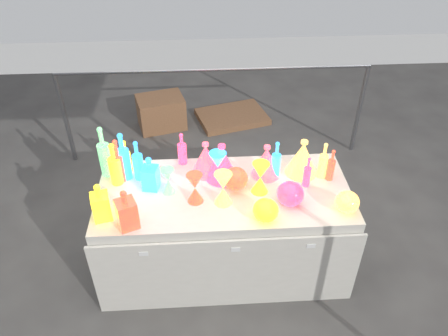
{
  "coord_description": "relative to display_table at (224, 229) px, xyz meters",
  "views": [
    {
      "loc": [
        -0.15,
        -2.36,
        2.76
      ],
      "look_at": [
        0.0,
        0.0,
        0.95
      ],
      "focal_mm": 35.0,
      "sensor_mm": 36.0,
      "label": 1
    }
  ],
  "objects": [
    {
      "name": "ground",
      "position": [
        -0.0,
        0.01,
        -0.37
      ],
      "size": [
        80.0,
        80.0,
        0.0
      ],
      "primitive_type": "plane",
      "color": "#615E5A",
      "rests_on": "ground"
    },
    {
      "name": "display_table",
      "position": [
        0.0,
        0.0,
        0.0
      ],
      "size": [
        1.84,
        0.83,
        0.75
      ],
      "color": "silver",
      "rests_on": "ground"
    },
    {
      "name": "cardboard_box_closed",
      "position": [
        -0.6,
        2.12,
        -0.18
      ],
      "size": [
        0.6,
        0.5,
        0.38
      ],
      "primitive_type": "cube",
      "rotation": [
        0.0,
        0.0,
        0.26
      ],
      "color": "#8D6040",
      "rests_on": "ground"
    },
    {
      "name": "cardboard_box_flat",
      "position": [
        0.24,
        2.23,
        -0.34
      ],
      "size": [
        0.92,
        0.76,
        0.07
      ],
      "primitive_type": "cube",
      "rotation": [
        0.0,
        0.0,
        0.27
      ],
      "color": "#8D6040",
      "rests_on": "ground"
    },
    {
      "name": "bottle_0",
      "position": [
        -0.77,
        0.14,
        0.55
      ],
      "size": [
        0.09,
        0.09,
        0.34
      ],
      "primitive_type": null,
      "rotation": [
        0.0,
        0.0,
        -0.04
      ],
      "color": "#BA3F11",
      "rests_on": "display_table"
    },
    {
      "name": "bottle_1",
      "position": [
        -0.71,
        0.2,
        0.57
      ],
      "size": [
        0.1,
        0.1,
        0.38
      ],
      "primitive_type": null,
      "rotation": [
        0.0,
        0.0,
        -0.08
      ],
      "color": "#198C2D",
      "rests_on": "display_table"
    },
    {
      "name": "bottle_2",
      "position": [
        -0.74,
        0.17,
        0.55
      ],
      "size": [
        0.1,
        0.1,
        0.35
      ],
      "primitive_type": null,
      "rotation": [
        0.0,
        0.0,
        -0.39
      ],
      "color": "orange",
      "rests_on": "display_table"
    },
    {
      "name": "bottle_3",
      "position": [
        -0.3,
        0.36,
        0.51
      ],
      "size": [
        0.08,
        0.08,
        0.27
      ],
      "primitive_type": null,
      "rotation": [
        0.0,
        0.0,
        0.15
      ],
      "color": "#2037BE",
      "rests_on": "display_table"
    },
    {
      "name": "bottle_5",
      "position": [
        -0.85,
        0.25,
        0.58
      ],
      "size": [
        0.11,
        0.11,
        0.41
      ],
      "primitive_type": null,
      "rotation": [
        0.0,
        0.0,
        -0.29
      ],
      "color": "#A72188",
      "rests_on": "display_table"
    },
    {
      "name": "bottle_6",
      "position": [
        -0.7,
        0.26,
        0.52
      ],
      "size": [
        0.09,
        0.09,
        0.28
      ],
      "primitive_type": null,
      "rotation": [
        0.0,
        0.0,
        0.39
      ],
      "color": "#BA3F11",
      "rests_on": "display_table"
    },
    {
      "name": "bottle_7",
      "position": [
        -0.61,
        0.19,
        0.54
      ],
      "size": [
        0.09,
        0.09,
        0.32
      ],
      "primitive_type": null,
      "rotation": [
        0.0,
        0.0,
        0.21
      ],
      "color": "#198C2D",
      "rests_on": "display_table"
    },
    {
      "name": "decanter_0",
      "position": [
        -0.81,
        -0.21,
        0.51
      ],
      "size": [
        0.14,
        0.14,
        0.28
      ],
      "primitive_type": null,
      "rotation": [
        0.0,
        0.0,
        0.25
      ],
      "color": "#BA3F11",
      "rests_on": "display_table"
    },
    {
      "name": "decanter_1",
      "position": [
        -0.64,
        -0.3,
        0.52
      ],
      "size": [
        0.16,
        0.16,
        0.29
      ],
      "primitive_type": null,
      "rotation": [
        0.0,
        0.0,
        0.4
      ],
      "color": "orange",
      "rests_on": "display_table"
    },
    {
      "name": "decanter_2",
      "position": [
        -0.51,
        0.07,
        0.51
      ],
      "size": [
        0.13,
        0.13,
        0.27
      ],
      "primitive_type": null,
      "rotation": [
        0.0,
        0.0,
        -0.2
      ],
      "color": "#198C2D",
      "rests_on": "display_table"
    },
    {
      "name": "hourglass_0",
      "position": [
        -0.2,
        -0.09,
        0.49
      ],
      "size": [
        0.14,
        0.14,
        0.22
      ],
      "primitive_type": null,
      "rotation": [
        0.0,
        0.0,
        -0.35
      ],
      "color": "orange",
      "rests_on": "display_table"
    },
    {
      "name": "hourglass_2",
      "position": [
        -0.01,
        -0.12,
        0.5
      ],
      "size": [
        0.13,
        0.13,
        0.25
      ],
      "primitive_type": null,
      "rotation": [
        0.0,
        0.0,
        -0.1
      ],
      "color": "#117061",
      "rests_on": "display_table"
    },
    {
      "name": "hourglass_3",
      "position": [
        -0.39,
        0.02,
        0.47
      ],
      "size": [
        0.12,
        0.12,
        0.19
      ],
      "primitive_type": null,
      "rotation": [
        0.0,
        0.0,
        -0.36
      ],
      "color": "#A72188",
      "rests_on": "display_table"
    },
    {
      "name": "hourglass_4",
      "position": [
        0.25,
        -0.01,
        0.5
      ],
      "size": [
        0.14,
        0.14,
        0.24
      ],
      "primitive_type": null,
      "rotation": [
        0.0,
        0.0,
        0.2
      ],
      "color": "#BA3F11",
      "rests_on": "display_table"
    },
    {
      "name": "hourglass_5",
      "position": [
        -0.04,
        0.11,
        0.5
      ],
      "size": [
        0.15,
        0.15,
        0.25
      ],
      "primitive_type": null,
      "rotation": [
        0.0,
        0.0,
        0.23
      ],
      "color": "#198C2D",
      "rests_on": "display_table"
    },
    {
      "name": "globe_0",
      "position": [
        0.25,
        -0.3,
        0.44
      ],
      "size": [
        0.2,
        0.2,
        0.14
      ],
      "primitive_type": null,
      "rotation": [
        0.0,
        0.0,
        0.16
      ],
      "color": "#BA3F11",
      "rests_on": "display_table"
    },
    {
      "name": "globe_1",
      "position": [
        0.8,
        -0.25,
        0.44
      ],
      "size": [
        0.2,
        0.2,
        0.13
      ],
      "primitive_type": null,
      "rotation": [
        0.0,
        0.0,
        -0.24
      ],
      "color": "#117061",
      "rests_on": "display_table"
    },
    {
      "name": "globe_2",
      "position": [
        0.08,
        0.04,
        0.45
      ],
      "size": [
        0.23,
        0.23,
        0.14
      ],
      "primitive_type": null,
      "rotation": [
        0.0,
        0.0,
        -0.36
      ],
      "color": "orange",
      "rests_on": "display_table"
    },
    {
      "name": "globe_3",
      "position": [
        0.44,
        -0.15,
        0.45
      ],
      "size": [
        0.25,
        0.25,
        0.15
      ],
      "primitive_type": null,
      "rotation": [
        0.0,
        0.0,
        -0.42
      ],
      "color": "#2037BE",
      "rests_on": "display_table"
    },
    {
      "name": "lampshade_0",
      "position": [
        -0.12,
        0.23,
        0.51
      ],
      "size": [
        0.29,
        0.29,
        0.26
      ],
      "primitive_type": null,
      "rotation": [
        0.0,
        0.0,
        -0.41
      ],
      "color": "orange",
      "rests_on": "display_table"
    },
    {
      "name": "lampshade_1",
      "position": [
        0.32,
        0.17,
        0.5
      ],
      "size": [
        0.23,
        0.23,
        0.25
      ],
      "primitive_type": null,
      "rotation": [
        0.0,
        0.0,
        -0.05
      ],
      "color": "orange",
      "rests_on": "display_table"
    },
    {
      "name": "lampshade_2",
      "position": [
        -0.01,
        0.16,
        0.52
      ],
      "size": [
        0.27,
        0.27,
        0.29
      ],
      "primitive_type": null,
      "rotation": [
        0.0,
        0.0,
        -0.12
      ],
      "color": "#2037BE",
      "rests_on": "display_table"
    },
    {
      "name": "lampshade_3",
      "position": [
        0.59,
        0.18,
        0.52
      ],
      "size": [
        0.31,
        0.31,
        0.28
      ],
      "primitive_type": null,
      "rotation": [
        0.0,
        0.0,
        -0.34
      ],
      "color": "#117061",
      "rests_on": "display_table"
    },
    {
      "name": "bottle_8",
      "position": [
        0.39,
        0.15,
        0.53
      ],
      "size": [
        0.08,
        0.08,
        0.3
      ],
      "primitive_type": null,
      "rotation": [
        0.0,
        0.0,
        -0.3
      ],
      "color": "#198C2D",
      "rests_on": "display_table"
    },
    {
      "name": "bottle_9",
      "position": [
        0.78,
        0.09,
        0.5
      ],
      "size": [
        0.06,
        0.06,
        0.26
      ],
      "primitive_type": null,
      "rotation": [
        0.0,
        0.0,
        0.01
      ],
      "color": "orange",
      "rests_on": "display_table"
    },
    {
      "name": "bottle_10",
      "position": [
        0.59,
        0.03,
        0.5
      ],
      "size": [
        0.06,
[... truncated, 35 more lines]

